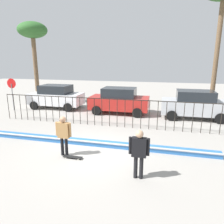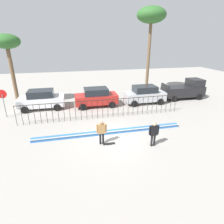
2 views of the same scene
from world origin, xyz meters
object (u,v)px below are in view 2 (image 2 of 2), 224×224
(parked_car_red, at_px, (96,97))
(stop_sign, at_px, (3,100))
(camera_operator, at_px, (154,132))
(parked_car_white, at_px, (42,99))
(parked_car_silver, at_px, (144,94))
(pickup_truck, at_px, (185,90))
(palm_tree_short, at_px, (7,45))
(skateboarder, at_px, (102,130))
(skateboard, at_px, (109,144))
(palm_tree_tall, at_px, (151,17))

(parked_car_red, relative_size, stop_sign, 1.72)
(camera_operator, height_order, parked_car_red, parked_car_red)
(parked_car_white, relative_size, parked_car_silver, 1.00)
(pickup_truck, xyz_separation_m, palm_tree_short, (-18.31, 1.30, 4.99))
(camera_operator, distance_m, parked_car_red, 8.83)
(skateboarder, xyz_separation_m, parked_car_red, (0.75, 7.49, -0.04))
(pickup_truck, bearing_deg, parked_car_white, -178.57)
(skateboarder, xyz_separation_m, parked_car_white, (-4.61, 7.93, -0.04))
(skateboard, relative_size, camera_operator, 0.47)
(skateboarder, bearing_deg, skateboard, -21.70)
(skateboarder, relative_size, palm_tree_tall, 0.17)
(stop_sign, height_order, palm_tree_tall, palm_tree_tall)
(stop_sign, distance_m, palm_tree_short, 5.23)
(palm_tree_short, bearing_deg, palm_tree_tall, 7.10)
(skateboarder, relative_size, pickup_truck, 0.36)
(parked_car_silver, height_order, stop_sign, stop_sign)
(skateboarder, xyz_separation_m, parked_car_silver, (5.96, 7.30, -0.04))
(palm_tree_tall, bearing_deg, parked_car_red, -153.08)
(camera_operator, relative_size, parked_car_silver, 0.40)
(stop_sign, bearing_deg, camera_operator, -34.73)
(skateboard, distance_m, parked_car_red, 7.74)
(parked_car_white, relative_size, palm_tree_tall, 0.43)
(parked_car_red, distance_m, parked_car_silver, 5.21)
(skateboard, relative_size, palm_tree_tall, 0.08)
(skateboarder, height_order, pickup_truck, pickup_truck)
(skateboard, bearing_deg, pickup_truck, 34.82)
(skateboarder, height_order, parked_car_silver, parked_car_silver)
(palm_tree_tall, distance_m, palm_tree_short, 15.26)
(camera_operator, bearing_deg, stop_sign, 5.38)
(parked_car_white, distance_m, palm_tree_short, 5.79)
(parked_car_white, bearing_deg, camera_operator, -48.86)
(skateboarder, relative_size, skateboard, 2.11)
(parked_car_silver, xyz_separation_m, pickup_truck, (5.24, 0.61, 0.06))
(parked_car_silver, height_order, pickup_truck, pickup_truck)
(stop_sign, xyz_separation_m, palm_tree_short, (0.40, 2.78, 4.42))
(pickup_truck, bearing_deg, skateboarder, -143.24)
(palm_tree_tall, bearing_deg, pickup_truck, -42.69)
(skateboarder, bearing_deg, parked_car_red, 85.62)
(camera_operator, xyz_separation_m, parked_car_red, (-2.44, 8.49, -0.05))
(camera_operator, distance_m, stop_sign, 13.04)
(skateboarder, height_order, camera_operator, camera_operator)
(skateboarder, bearing_deg, palm_tree_tall, 56.22)
(parked_car_white, relative_size, stop_sign, 1.72)
(stop_sign, bearing_deg, skateboard, -39.73)
(camera_operator, bearing_deg, skateboard, 23.75)
(parked_car_white, distance_m, parked_car_silver, 10.59)
(stop_sign, xyz_separation_m, palm_tree_tall, (15.29, 4.64, 7.18))
(skateboarder, relative_size, parked_car_white, 0.39)
(parked_car_silver, relative_size, palm_tree_tall, 0.43)
(parked_car_white, xyz_separation_m, palm_tree_short, (-2.50, 1.28, 5.06))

